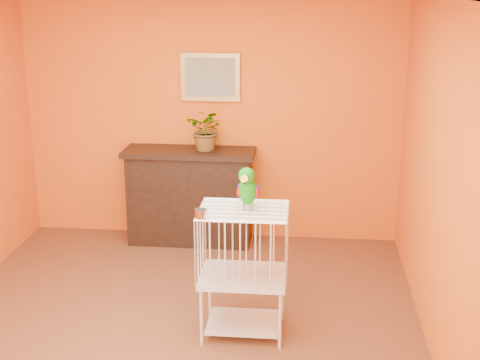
# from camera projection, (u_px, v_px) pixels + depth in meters

# --- Properties ---
(ground) EXTENTS (4.50, 4.50, 0.00)m
(ground) POSITION_uv_depth(u_px,v_px,m) (173.00, 336.00, 5.31)
(ground) COLOR brown
(ground) RESTS_ON ground
(room_shell) EXTENTS (4.50, 4.50, 4.50)m
(room_shell) POSITION_uv_depth(u_px,v_px,m) (166.00, 143.00, 4.86)
(room_shell) COLOR orange
(room_shell) RESTS_ON ground
(console_cabinet) EXTENTS (1.37, 0.49, 1.02)m
(console_cabinet) POSITION_uv_depth(u_px,v_px,m) (190.00, 196.00, 7.10)
(console_cabinet) COLOR black
(console_cabinet) RESTS_ON ground
(potted_plant) EXTENTS (0.50, 0.52, 0.34)m
(potted_plant) POSITION_uv_depth(u_px,v_px,m) (207.00, 135.00, 6.88)
(potted_plant) COLOR #26722D
(potted_plant) RESTS_ON console_cabinet
(framed_picture) EXTENTS (0.62, 0.04, 0.50)m
(framed_picture) POSITION_uv_depth(u_px,v_px,m) (210.00, 77.00, 6.92)
(framed_picture) COLOR #B38640
(framed_picture) RESTS_ON room_shell
(birdcage) EXTENTS (0.68, 0.52, 1.04)m
(birdcage) POSITION_uv_depth(u_px,v_px,m) (243.00, 270.00, 5.23)
(birdcage) COLOR silver
(birdcage) RESTS_ON ground
(feed_cup) EXTENTS (0.09, 0.09, 0.06)m
(feed_cup) POSITION_uv_depth(u_px,v_px,m) (201.00, 213.00, 4.90)
(feed_cup) COLOR silver
(feed_cup) RESTS_ON birdcage
(parrot) EXTENTS (0.18, 0.31, 0.35)m
(parrot) POSITION_uv_depth(u_px,v_px,m) (248.00, 188.00, 5.02)
(parrot) COLOR #59544C
(parrot) RESTS_ON birdcage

